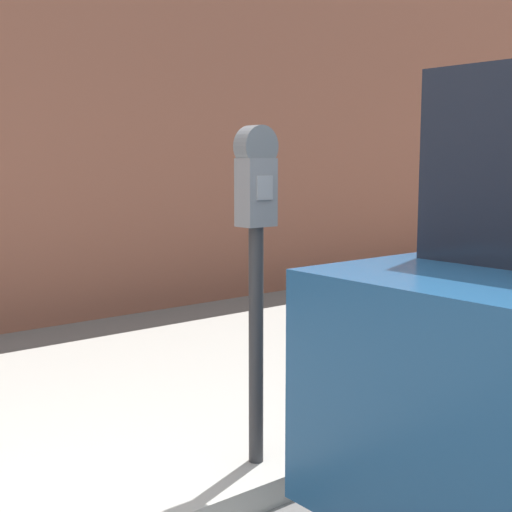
{
  "coord_description": "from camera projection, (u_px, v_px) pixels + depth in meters",
  "views": [
    {
      "loc": [
        -1.53,
        -1.42,
        1.52
      ],
      "look_at": [
        0.48,
        1.01,
        1.09
      ],
      "focal_mm": 50.0,
      "sensor_mm": 36.0,
      "label": 1
    }
  ],
  "objects": [
    {
      "name": "sidewalk",
      "position": [
        53.0,
        425.0,
        3.93
      ],
      "size": [
        24.0,
        2.8,
        0.13
      ],
      "color": "#ADAAA3",
      "rests_on": "ground_plane"
    },
    {
      "name": "parking_meter",
      "position": [
        256.0,
        240.0,
        3.18
      ],
      "size": [
        0.19,
        0.12,
        1.54
      ],
      "color": "#2D2D30",
      "rests_on": "sidewalk"
    }
  ]
}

